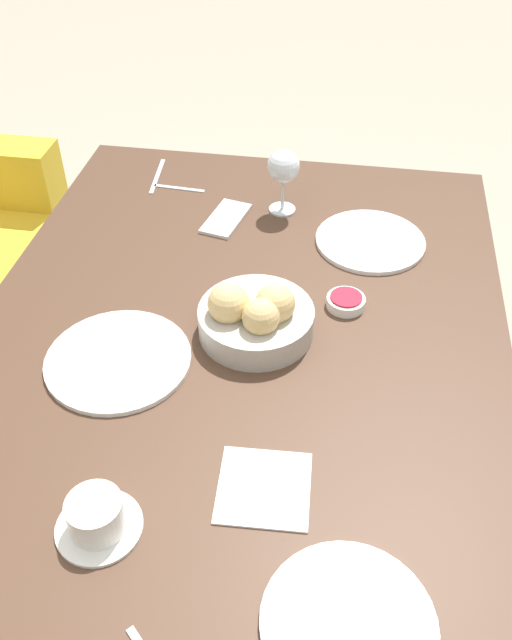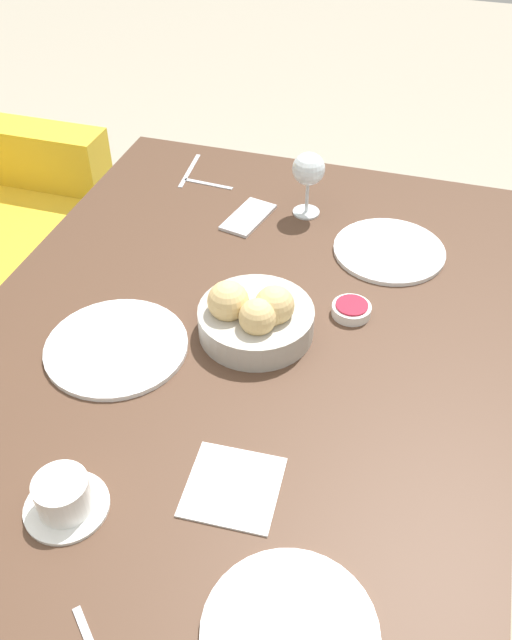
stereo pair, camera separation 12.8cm
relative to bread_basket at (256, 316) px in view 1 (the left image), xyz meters
The scene contains 13 objects.
ground_plane 0.79m from the bread_basket, 157.42° to the left, with size 10.00×10.00×0.00m, color #A89E89.
dining_table 0.16m from the bread_basket, 157.42° to the left, with size 1.57×1.03×0.74m.
bread_basket is the anchor object (origin of this frame).
plate_near_left 0.57m from the bread_basket, 158.69° to the right, with size 0.23×0.23×0.01m.
plate_near_right 0.40m from the bread_basket, 30.99° to the right, with size 0.25×0.25×0.01m.
plate_far_center 0.27m from the bread_basket, 115.82° to the left, with size 0.27×0.27×0.01m.
wine_glass 0.45m from the bread_basket, ahead, with size 0.08×0.08×0.16m.
coffee_cup 0.48m from the bread_basket, 160.61° to the left, with size 0.13×0.13×0.06m.
jam_bowl_berry 0.20m from the bread_basket, 56.02° to the right, with size 0.08×0.08×0.03m.
fork_silver 0.65m from the bread_basket, 32.28° to the left, with size 0.17×0.03×0.00m.
spoon_coffee 0.57m from the bread_basket, 28.95° to the left, with size 0.02×0.13×0.00m.
napkin 0.35m from the bread_basket, 168.78° to the right, with size 0.15×0.15×0.00m.
cell_phone 0.41m from the bread_basket, 19.39° to the left, with size 0.16×0.10×0.01m.
Camera 1 is at (-0.85, -0.19, 1.62)m, focal length 38.00 mm.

